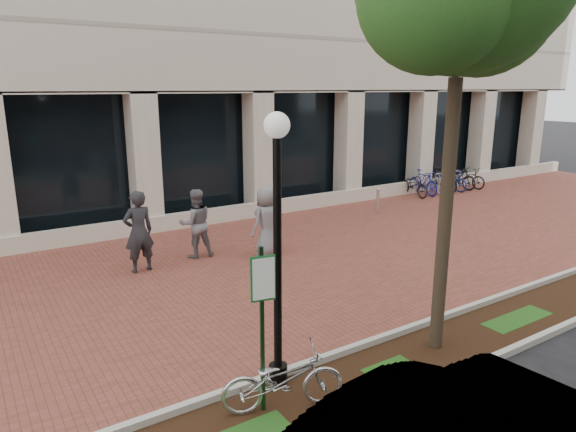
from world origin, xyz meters
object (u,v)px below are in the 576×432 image
pedestrian_left (139,232)px  bike_rack_cluster (441,181)px  parking_sign (262,309)px  bollard (378,201)px  locked_bicycle (283,380)px  pedestrian_right (267,222)px  lamppost (277,238)px  pedestrian_mid (196,223)px

pedestrian_left → bike_rack_cluster: bearing=-173.8°
parking_sign → bollard: (9.07, 7.59, -1.04)m
locked_bicycle → pedestrian_right: pedestrian_right is taller
lamppost → pedestrian_mid: bearing=77.7°
locked_bicycle → bollard: bearing=-28.8°
pedestrian_left → bollard: bearing=-177.2°
pedestrian_mid → bollard: pedestrian_mid is taller
pedestrian_left → pedestrian_right: bearing=163.6°
pedestrian_left → bike_rack_cluster: size_ratio=0.48×
pedestrian_mid → pedestrian_right: size_ratio=0.97×
locked_bicycle → pedestrian_mid: size_ratio=0.95×
pedestrian_right → bollard: 5.91m
locked_bicycle → pedestrian_mid: pedestrian_mid is taller
parking_sign → pedestrian_right: size_ratio=1.27×
pedestrian_left → pedestrian_right: pedestrian_left is taller
pedestrian_left → parking_sign: bearing=82.4°
pedestrian_left → pedestrian_right: size_ratio=1.07×
pedestrian_right → bollard: size_ratio=1.99×
lamppost → pedestrian_left: size_ratio=2.02×
pedestrian_mid → bollard: bearing=-164.9°
locked_bicycle → pedestrian_mid: 7.02m
pedestrian_left → bollard: 8.87m
lamppost → pedestrian_mid: lamppost is taller
pedestrian_left → pedestrian_mid: bearing=-174.1°
lamppost → pedestrian_right: bearing=60.8°
parking_sign → pedestrian_left: bearing=98.7°
locked_bicycle → parking_sign: bearing=86.5°
parking_sign → pedestrian_left: parking_sign is taller
bollard → bike_rack_cluster: bearing=16.8°
locked_bicycle → pedestrian_left: bearing=19.7°
pedestrian_left → pedestrian_right: (3.17, -0.65, -0.06)m
locked_bicycle → pedestrian_mid: bearing=6.6°
parking_sign → locked_bicycle: 1.10m
locked_bicycle → bollard: 11.71m
locked_bicycle → bollard: size_ratio=1.82×
lamppost → pedestrian_left: (-0.23, 5.92, -1.29)m
bollard → bike_rack_cluster: bike_rack_cluster is taller
locked_bicycle → pedestrian_left: size_ratio=0.86×
bollard → pedestrian_mid: bearing=-172.9°
parking_sign → bollard: bearing=51.3°
pedestrian_mid → bike_rack_cluster: pedestrian_mid is taller
pedestrian_mid → locked_bicycle: bearing=84.5°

